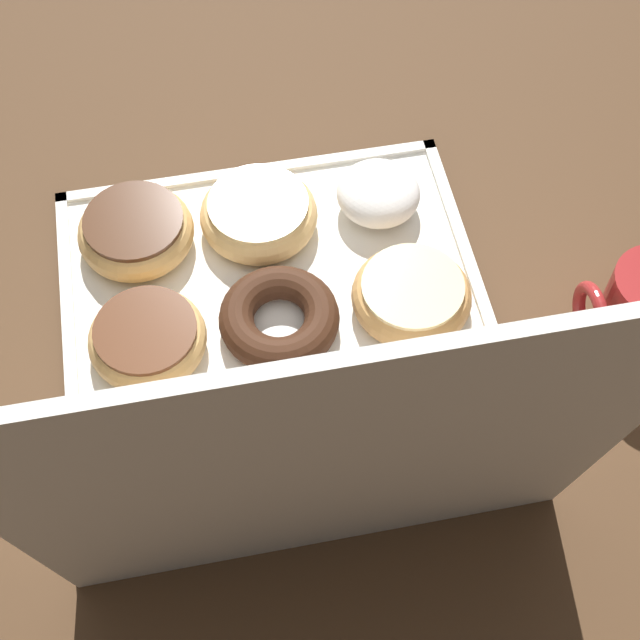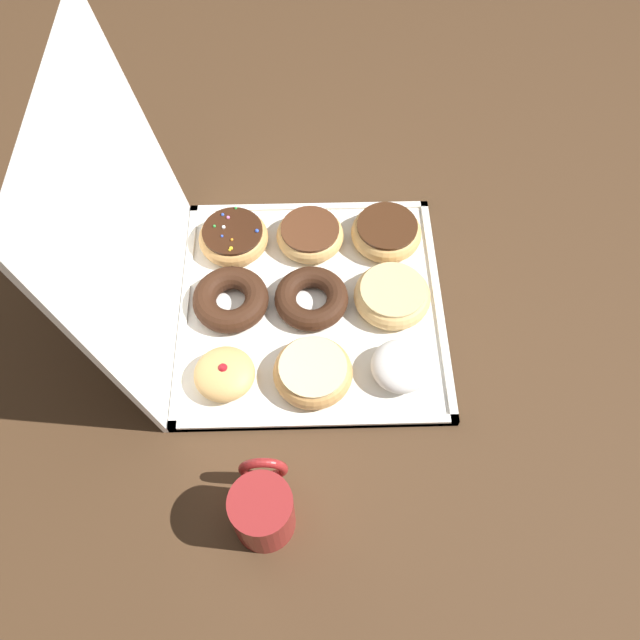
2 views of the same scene
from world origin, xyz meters
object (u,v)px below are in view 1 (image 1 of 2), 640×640
at_px(chocolate_frosted_donut_5, 147,338).
at_px(glazed_ring_donut_1, 260,214).
at_px(jelly_filled_donut_6, 447,412).
at_px(sprinkle_donut_8, 163,460).
at_px(chocolate_frosted_donut_2, 136,231).
at_px(glazed_ring_donut_3, 411,294).
at_px(donut_box, 280,330).
at_px(chocolate_cake_ring_donut_4, 283,318).
at_px(powdered_filled_donut_0, 378,193).
at_px(chocolate_cake_ring_donut_7, 304,435).

bearing_deg(chocolate_frosted_donut_5, glazed_ring_donut_1, -135.12).
bearing_deg(jelly_filled_donut_6, sprinkle_donut_8, -0.29).
relative_size(chocolate_frosted_donut_2, jelly_filled_donut_6, 1.31).
bearing_deg(chocolate_frosted_donut_2, glazed_ring_donut_3, 153.75).
relative_size(donut_box, chocolate_cake_ring_donut_4, 3.57).
bearing_deg(chocolate_cake_ring_donut_4, chocolate_frosted_donut_2, -44.82).
bearing_deg(powdered_filled_donut_0, chocolate_cake_ring_donut_7, 63.91).
height_order(powdered_filled_donut_0, chocolate_frosted_donut_2, powdered_filled_donut_0).
xyz_separation_m(donut_box, powdered_filled_donut_0, (-0.12, -0.13, 0.03)).
bearing_deg(chocolate_cake_ring_donut_4, jelly_filled_donut_6, 134.87).
bearing_deg(glazed_ring_donut_1, powdered_filled_donut_0, -179.45).
distance_m(powdered_filled_donut_0, glazed_ring_donut_3, 0.13).
xyz_separation_m(donut_box, glazed_ring_donut_3, (-0.13, -0.00, 0.02)).
distance_m(donut_box, chocolate_frosted_donut_5, 0.13).
distance_m(chocolate_frosted_donut_2, jelly_filled_donut_6, 0.36).
bearing_deg(glazed_ring_donut_1, glazed_ring_donut_3, 135.69).
distance_m(chocolate_frosted_donut_2, glazed_ring_donut_3, 0.28).
xyz_separation_m(glazed_ring_donut_1, chocolate_frosted_donut_2, (0.13, -0.00, 0.00)).
height_order(chocolate_cake_ring_donut_4, chocolate_cake_ring_donut_7, chocolate_cake_ring_donut_7).
distance_m(glazed_ring_donut_3, chocolate_cake_ring_donut_7, 0.18).
bearing_deg(glazed_ring_donut_3, chocolate_cake_ring_donut_7, 44.74).
bearing_deg(glazed_ring_donut_3, donut_box, 0.57).
bearing_deg(glazed_ring_donut_1, chocolate_cake_ring_donut_4, 91.02).
bearing_deg(chocolate_cake_ring_donut_4, glazed_ring_donut_3, -178.86).
height_order(donut_box, chocolate_frosted_donut_5, chocolate_frosted_donut_5).
distance_m(glazed_ring_donut_1, chocolate_cake_ring_donut_7, 0.25).
distance_m(glazed_ring_donut_1, chocolate_frosted_donut_5, 0.18).
distance_m(donut_box, powdered_filled_donut_0, 0.18).
height_order(glazed_ring_donut_1, chocolate_frosted_donut_5, glazed_ring_donut_1).
xyz_separation_m(chocolate_frosted_donut_5, sprinkle_donut_8, (-0.00, 0.13, 0.00)).
bearing_deg(glazed_ring_donut_3, sprinkle_donut_8, 26.94).
bearing_deg(powdered_filled_donut_0, sprinkle_donut_8, 45.71).
xyz_separation_m(glazed_ring_donut_1, chocolate_frosted_donut_5, (0.13, 0.13, -0.00)).
xyz_separation_m(glazed_ring_donut_3, chocolate_cake_ring_donut_4, (0.13, 0.00, -0.00)).
bearing_deg(chocolate_frosted_donut_5, chocolate_cake_ring_donut_7, 135.17).
bearing_deg(chocolate_frosted_donut_5, chocolate_frosted_donut_2, -90.10).
distance_m(glazed_ring_donut_1, jelly_filled_donut_6, 0.28).
bearing_deg(chocolate_cake_ring_donut_4, chocolate_cake_ring_donut_7, 88.85).
bearing_deg(chocolate_frosted_donut_2, chocolate_cake_ring_donut_4, 135.18).
xyz_separation_m(powdered_filled_donut_0, sprinkle_donut_8, (0.25, 0.25, -0.00)).
relative_size(chocolate_cake_ring_donut_4, jelly_filled_donut_6, 1.30).
height_order(chocolate_cake_ring_donut_7, sprinkle_donut_8, sprinkle_donut_8).
bearing_deg(donut_box, chocolate_frosted_donut_2, -45.41).
xyz_separation_m(donut_box, chocolate_frosted_donut_5, (0.12, 0.00, 0.02)).
height_order(powdered_filled_donut_0, chocolate_cake_ring_donut_7, powdered_filled_donut_0).
xyz_separation_m(chocolate_cake_ring_donut_4, chocolate_frosted_donut_5, (0.13, -0.00, 0.00)).
distance_m(chocolate_cake_ring_donut_4, jelly_filled_donut_6, 0.18).
distance_m(chocolate_frosted_donut_5, jelly_filled_donut_6, 0.28).
height_order(chocolate_frosted_donut_2, glazed_ring_donut_3, chocolate_frosted_donut_2).
xyz_separation_m(glazed_ring_donut_1, chocolate_cake_ring_donut_7, (0.00, 0.25, -0.00)).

